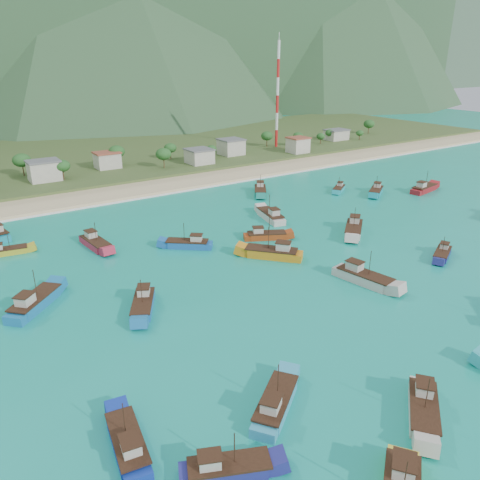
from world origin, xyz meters
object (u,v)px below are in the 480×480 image
boat_7 (354,229)px  boat_13 (188,244)px  boat_3 (424,189)px  boat_21 (423,409)px  boat_26 (339,189)px  boat_27 (95,244)px  boat_4 (260,191)px  radio_tower (277,95)px  boat_8 (376,192)px  boat_15 (266,236)px  boat_12 (128,445)px  boat_17 (35,303)px  boat_1 (275,404)px  boat_14 (227,469)px  boat_20 (273,253)px  boat_29 (143,305)px  boat_19 (442,254)px  boat_25 (271,216)px  boat_2 (7,252)px  boat_10 (364,278)px

boat_7 → boat_13: boat_7 is taller
boat_3 → boat_21: (-84.69, -61.74, -0.12)m
boat_26 → boat_27: 78.99m
boat_4 → radio_tower: bearing=-96.9°
boat_3 → boat_8: (-14.56, 6.65, -0.13)m
boat_15 → boat_13: bearing=-79.9°
boat_4 → boat_26: bearing=-171.6°
boat_12 → boat_17: 38.22m
boat_1 → boat_14: boat_1 is taller
boat_17 → boat_26: size_ratio=1.29×
boat_12 → boat_1: bearing=-4.4°
boat_8 → boat_20: bearing=77.7°
boat_27 → boat_29: bearing=80.3°
boat_20 → boat_21: boat_20 is taller
boat_20 → boat_3: bearing=-29.9°
boat_19 → boat_29: size_ratio=0.84×
boat_13 → boat_15: bearing=-67.7°
radio_tower → boat_25: radio_tower is taller
radio_tower → boat_26: bearing=-111.5°
boat_8 → boat_26: 11.37m
boat_4 → boat_15: (-21.62, -31.91, -0.12)m
boat_17 → boat_26: bearing=59.5°
radio_tower → boat_21: size_ratio=4.35×
boat_2 → boat_17: (0.12, -27.75, 0.33)m
boat_2 → boat_7: 78.71m
boat_7 → boat_29: boat_7 is taller
boat_10 → boat_21: size_ratio=1.22×
boat_2 → boat_15: 56.99m
boat_20 → boat_25: boat_20 is taller
boat_13 → boat_4: bearing=-16.7°
boat_3 → boat_27: 101.23m
boat_4 → boat_25: size_ratio=0.91×
boat_17 → boat_20: boat_20 is taller
boat_7 → boat_15: 21.72m
boat_25 → boat_12: bearing=-125.3°
boat_13 → boat_21: 61.96m
boat_7 → boat_21: (-38.75, -47.95, -0.16)m
boat_1 → boat_2: size_ratio=1.15×
boat_14 → boat_19: 71.13m
boat_15 → boat_17: (-51.73, -4.11, 0.21)m
boat_14 → radio_tower: bearing=164.4°
boat_17 → boat_29: size_ratio=1.01×
boat_8 → boat_25: bearing=58.7°
boat_8 → boat_27: size_ratio=0.94×
radio_tower → boat_2: bearing=-152.8°
boat_3 → boat_15: (-65.85, -5.11, -0.19)m
boat_1 → boat_26: 102.10m
boat_15 → boat_27: bearing=-89.3°
boat_10 → boat_13: size_ratio=1.24×
boat_10 → boat_20: boat_20 is taller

